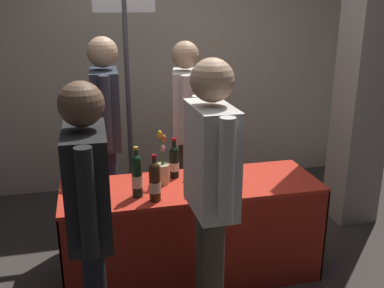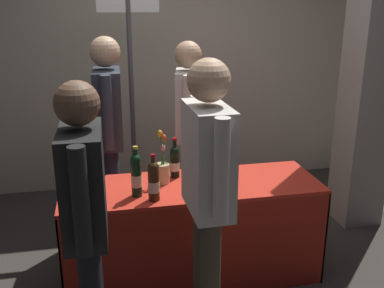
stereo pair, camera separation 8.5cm
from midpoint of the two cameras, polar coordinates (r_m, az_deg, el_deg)
The scene contains 19 objects.
ground_plane at distance 3.50m, azimuth -0.72°, elevation -16.41°, with size 12.00×12.00×0.00m, color #38332D.
back_partition at distance 4.79m, azimuth -5.93°, elevation 11.08°, with size 5.34×0.12×2.81m, color #B2A893.
concrete_pillar at distance 4.14m, azimuth 21.01°, elevation 10.16°, with size 0.37×0.37×2.99m, color gray.
tasting_table at distance 3.24m, azimuth -0.76°, elevation -9.02°, with size 1.82×0.61×0.74m.
featured_wine_bottle at distance 3.03m, azimuth 0.61°, elevation -3.14°, with size 0.07×0.07×0.34m.
display_bottle_0 at distance 3.00m, azimuth 2.75°, elevation -3.60°, with size 0.08×0.08×0.32m.
display_bottle_1 at distance 3.01m, azimuth -13.02°, elevation -3.90°, with size 0.07×0.07×0.33m.
display_bottle_2 at distance 2.86m, azimuth -5.67°, elevation -4.78°, with size 0.08×0.08×0.31m.
display_bottle_3 at distance 3.17m, azimuth 3.56°, elevation -2.34°, with size 0.08×0.08×0.32m.
display_bottle_4 at distance 3.22m, azimuth -3.06°, elevation -2.24°, with size 0.07×0.07×0.30m.
display_bottle_5 at distance 2.92m, azimuth -7.93°, elevation -3.99°, with size 0.07×0.07×0.35m.
wine_glass_near_vendor at distance 3.20m, azimuth -0.67°, elevation -2.94°, with size 0.07×0.07×0.13m.
flower_vase at distance 3.13m, azimuth -4.64°, elevation -3.24°, with size 0.10×0.10×0.39m.
brochure_stand at distance 3.30m, azimuth 3.30°, elevation -2.80°, with size 0.13×0.01×0.14m, color silver.
vendor_presenter at distance 3.83m, azimuth -1.47°, elevation 3.14°, with size 0.29×0.55×1.66m.
vendor_assistant at distance 3.61m, azimuth -11.60°, elevation 2.71°, with size 0.24×0.63×1.72m.
taster_foreground_right at distance 2.47m, azimuth 1.45°, elevation -4.64°, with size 0.23×0.60×1.70m.
taster_foreground_left at distance 2.35m, azimuth -14.12°, elevation -7.80°, with size 0.22×0.62×1.62m.
booth_signpost at distance 4.03m, azimuth -8.88°, elevation 7.29°, with size 0.53×0.04×2.05m.
Camera 1 is at (-0.67, -2.81, 1.97)m, focal length 41.41 mm.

